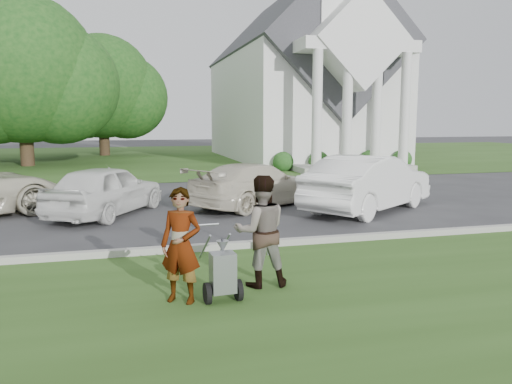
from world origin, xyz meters
name	(u,v)px	position (x,y,z in m)	size (l,w,h in m)	color
ground	(261,255)	(0.00, 0.00, 0.00)	(120.00, 120.00, 0.00)	#333335
grass_strip	(318,310)	(0.00, -3.00, 0.01)	(80.00, 7.00, 0.01)	#2D4B1A
church_lawn	(162,157)	(0.00, 27.00, 0.01)	(80.00, 30.00, 0.01)	#2D4B1A
curb	(254,244)	(0.00, 0.55, 0.07)	(80.00, 0.18, 0.15)	#9E9E93
church	(300,70)	(9.00, 23.11, 5.94)	(9.19, 19.00, 24.10)	white
tree_left	(22,76)	(-8.01, 21.99, 5.11)	(10.63, 8.40, 9.71)	#332316
tree_back	(102,92)	(-4.01, 29.99, 4.73)	(9.61, 7.60, 8.89)	#332316
striping_cart	(223,274)	(-1.22, -2.35, 0.43)	(0.56, 1.09, 1.00)	black
person_left	(181,246)	(-1.80, -2.21, 0.84)	(0.61, 0.40, 1.68)	#999999
person_right	(261,232)	(-0.50, -1.81, 0.89)	(0.86, 0.67, 1.77)	#999999
parking_meter_near	(268,213)	(0.11, -0.10, 0.85)	(0.10, 0.09, 1.35)	gray
car_b	(106,190)	(-3.08, 5.10, 0.71)	(1.68, 4.19, 1.43)	white
car_c	(255,185)	(1.31, 5.43, 0.67)	(1.88, 4.62, 1.34)	beige
car_d	(369,183)	(4.31, 3.86, 0.82)	(1.73, 4.96, 1.64)	white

